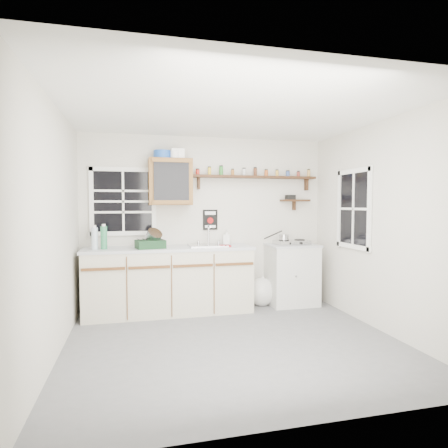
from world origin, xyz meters
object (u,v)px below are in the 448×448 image
object	(u,v)px
right_cabinet	(292,274)
dish_rack	(151,242)
main_cabinet	(170,280)
hotplate	(292,242)
spice_shelf	(255,177)
upper_cabinet	(170,182)

from	to	relation	value
right_cabinet	dish_rack	distance (m)	2.16
main_cabinet	dish_rack	bearing A→B (deg)	-162.59
right_cabinet	dish_rack	bearing A→B (deg)	-177.18
hotplate	spice_shelf	bearing A→B (deg)	152.84
dish_rack	hotplate	distance (m)	2.07
main_cabinet	upper_cabinet	size ratio (longest dim) A/B	3.55
main_cabinet	hotplate	xyz separation A→B (m)	(1.82, 0.01, 0.48)
main_cabinet	right_cabinet	xyz separation A→B (m)	(1.83, 0.03, -0.01)
right_cabinet	spice_shelf	world-z (taller)	spice_shelf
right_cabinet	hotplate	size ratio (longest dim) A/B	1.71
spice_shelf	main_cabinet	bearing A→B (deg)	-170.71
right_cabinet	upper_cabinet	world-z (taller)	upper_cabinet
hotplate	dish_rack	bearing A→B (deg)	176.95
spice_shelf	dish_rack	distance (m)	1.82
spice_shelf	hotplate	world-z (taller)	spice_shelf
spice_shelf	hotplate	distance (m)	1.13
main_cabinet	dish_rack	size ratio (longest dim) A/B	5.54
upper_cabinet	dish_rack	distance (m)	0.89
upper_cabinet	main_cabinet	bearing A→B (deg)	-103.68
upper_cabinet	spice_shelf	world-z (taller)	upper_cabinet
spice_shelf	hotplate	bearing A→B (deg)	-21.83
dish_rack	main_cabinet	bearing A→B (deg)	5.40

